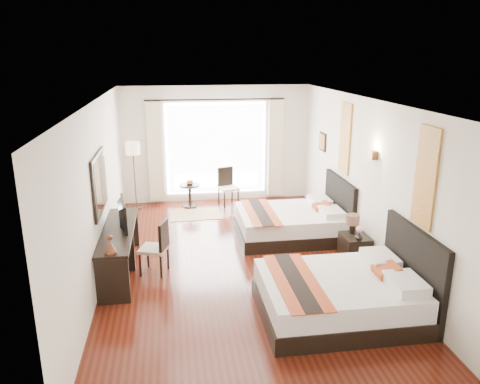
{
  "coord_description": "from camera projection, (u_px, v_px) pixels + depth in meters",
  "views": [
    {
      "loc": [
        -1.07,
        -7.38,
        3.52
      ],
      "look_at": [
        0.07,
        0.27,
        1.22
      ],
      "focal_mm": 35.0,
      "sensor_mm": 36.0,
      "label": 1
    }
  ],
  "objects": [
    {
      "name": "floor",
      "position": [
        238.0,
        263.0,
        8.16
      ],
      "size": [
        4.5,
        7.5,
        0.01
      ],
      "primitive_type": "cube",
      "color": "#38110A",
      "rests_on": "ground"
    },
    {
      "name": "ceiling",
      "position": [
        238.0,
        101.0,
        7.36
      ],
      "size": [
        4.5,
        7.5,
        0.02
      ],
      "primitive_type": "cube",
      "color": "white",
      "rests_on": "wall_headboard"
    },
    {
      "name": "wall_headboard",
      "position": [
        366.0,
        181.0,
        8.07
      ],
      "size": [
        0.01,
        7.5,
        2.8
      ],
      "primitive_type": "cube",
      "color": "silver",
      "rests_on": "floor"
    },
    {
      "name": "wall_desk",
      "position": [
        99.0,
        192.0,
        7.44
      ],
      "size": [
        0.01,
        7.5,
        2.8
      ],
      "primitive_type": "cube",
      "color": "silver",
      "rests_on": "floor"
    },
    {
      "name": "wall_window",
      "position": [
        216.0,
        144.0,
        11.31
      ],
      "size": [
        4.5,
        0.01,
        2.8
      ],
      "primitive_type": "cube",
      "color": "silver",
      "rests_on": "floor"
    },
    {
      "name": "wall_entry",
      "position": [
        298.0,
        298.0,
        4.21
      ],
      "size": [
        4.5,
        0.01,
        2.8
      ],
      "primitive_type": "cube",
      "color": "silver",
      "rests_on": "floor"
    },
    {
      "name": "window_glass",
      "position": [
        216.0,
        149.0,
        11.32
      ],
      "size": [
        2.4,
        0.02,
        2.2
      ],
      "primitive_type": "cube",
      "color": "white",
      "rests_on": "wall_window"
    },
    {
      "name": "sheer_curtain",
      "position": [
        216.0,
        149.0,
        11.26
      ],
      "size": [
        2.3,
        0.02,
        2.1
      ],
      "primitive_type": "cube",
      "color": "white",
      "rests_on": "wall_window"
    },
    {
      "name": "drape_left",
      "position": [
        155.0,
        152.0,
        11.03
      ],
      "size": [
        0.35,
        0.14,
        2.35
      ],
      "primitive_type": "cube",
      "color": "beige",
      "rests_on": "floor"
    },
    {
      "name": "drape_right",
      "position": [
        275.0,
        148.0,
        11.44
      ],
      "size": [
        0.35,
        0.14,
        2.35
      ],
      "primitive_type": "cube",
      "color": "beige",
      "rests_on": "floor"
    },
    {
      "name": "art_panel_near",
      "position": [
        426.0,
        177.0,
        6.15
      ],
      "size": [
        0.03,
        0.5,
        1.35
      ],
      "primitive_type": "cube",
      "color": "maroon",
      "rests_on": "wall_headboard"
    },
    {
      "name": "art_panel_far",
      "position": [
        345.0,
        139.0,
        8.94
      ],
      "size": [
        0.03,
        0.5,
        1.35
      ],
      "primitive_type": "cube",
      "color": "maroon",
      "rests_on": "wall_headboard"
    },
    {
      "name": "wall_sconce",
      "position": [
        373.0,
        155.0,
        7.63
      ],
      "size": [
        0.1,
        0.14,
        0.14
      ],
      "primitive_type": "cube",
      "color": "#4E2B1C",
      "rests_on": "wall_headboard"
    },
    {
      "name": "mirror_frame",
      "position": [
        99.0,
        183.0,
        7.38
      ],
      "size": [
        0.04,
        1.25,
        0.95
      ],
      "primitive_type": "cube",
      "color": "black",
      "rests_on": "wall_desk"
    },
    {
      "name": "mirror_glass",
      "position": [
        101.0,
        183.0,
        7.39
      ],
      "size": [
        0.01,
        1.12,
        0.82
      ],
      "primitive_type": "cube",
      "color": "white",
      "rests_on": "mirror_frame"
    },
    {
      "name": "bed_near",
      "position": [
        344.0,
        294.0,
        6.47
      ],
      "size": [
        2.18,
        1.7,
        1.23
      ],
      "color": "black",
      "rests_on": "floor"
    },
    {
      "name": "bed_far",
      "position": [
        293.0,
        222.0,
        9.27
      ],
      "size": [
        2.08,
        1.62,
        1.17
      ],
      "color": "black",
      "rests_on": "floor"
    },
    {
      "name": "nightstand",
      "position": [
        355.0,
        250.0,
        8.08
      ],
      "size": [
        0.44,
        0.54,
        0.52
      ],
      "primitive_type": "cube",
      "color": "black",
      "rests_on": "floor"
    },
    {
      "name": "table_lamp",
      "position": [
        353.0,
        221.0,
        8.05
      ],
      "size": [
        0.23,
        0.23,
        0.36
      ],
      "color": "black",
      "rests_on": "nightstand"
    },
    {
      "name": "vase",
      "position": [
        359.0,
        237.0,
        7.8
      ],
      "size": [
        0.16,
        0.16,
        0.13
      ],
      "primitive_type": "imported",
      "rotation": [
        0.0,
        0.0,
        0.26
      ],
      "color": "black",
      "rests_on": "nightstand"
    },
    {
      "name": "console_desk",
      "position": [
        120.0,
        250.0,
        7.75
      ],
      "size": [
        0.5,
        2.2,
        0.76
      ],
      "primitive_type": "cube",
      "color": "black",
      "rests_on": "floor"
    },
    {
      "name": "television",
      "position": [
        119.0,
        214.0,
        7.64
      ],
      "size": [
        0.23,
        0.83,
        0.47
      ],
      "primitive_type": "imported",
      "rotation": [
        0.0,
        0.0,
        1.73
      ],
      "color": "black",
      "rests_on": "console_desk"
    },
    {
      "name": "bronze_figurine",
      "position": [
        110.0,
        246.0,
        6.66
      ],
      "size": [
        0.2,
        0.2,
        0.26
      ],
      "primitive_type": null,
      "rotation": [
        0.0,
        0.0,
        0.13
      ],
      "color": "#4E2B1C",
      "rests_on": "console_desk"
    },
    {
      "name": "desk_chair",
      "position": [
        155.0,
        257.0,
        7.74
      ],
      "size": [
        0.53,
        0.53,
        0.91
      ],
      "rotation": [
        0.0,
        0.0,
        2.82
      ],
      "color": "#C5B598",
      "rests_on": "floor"
    },
    {
      "name": "floor_lamp",
      "position": [
        133.0,
        153.0,
        10.62
      ],
      "size": [
        0.32,
        0.32,
        1.59
      ],
      "color": "black",
      "rests_on": "floor"
    },
    {
      "name": "side_table",
      "position": [
        190.0,
        196.0,
        11.08
      ],
      "size": [
        0.48,
        0.48,
        0.55
      ],
      "primitive_type": "cylinder",
      "color": "black",
      "rests_on": "floor"
    },
    {
      "name": "fruit_bowl",
      "position": [
        190.0,
        184.0,
        10.99
      ],
      "size": [
        0.21,
        0.21,
        0.05
      ],
      "primitive_type": "imported",
      "rotation": [
        0.0,
        0.0,
        -0.06
      ],
      "color": "#48301A",
      "rests_on": "side_table"
    },
    {
      "name": "window_chair",
      "position": [
        228.0,
        194.0,
        11.23
      ],
      "size": [
        0.52,
        0.52,
        0.9
      ],
      "rotation": [
        0.0,
        0.0,
        -1.28
      ],
      "color": "#C5B598",
      "rests_on": "floor"
    },
    {
      "name": "jute_rug",
      "position": [
        195.0,
        215.0,
        10.6
      ],
      "size": [
        1.2,
        0.84,
        0.01
      ],
      "primitive_type": "cube",
      "rotation": [
        0.0,
        0.0,
        0.04
      ],
      "color": "tan",
      "rests_on": "floor"
    }
  ]
}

